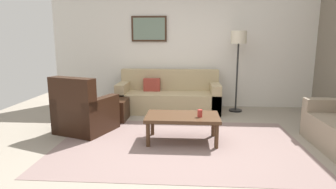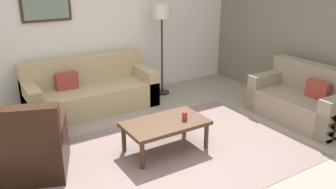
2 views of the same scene
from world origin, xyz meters
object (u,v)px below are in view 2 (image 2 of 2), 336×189
ottoman (41,129)px  cup (185,116)px  couch_main (90,92)px  framed_artwork (46,4)px  couch_loveseat (304,101)px  coffee_table (165,125)px  lamp_standing (162,21)px  armchair_leather (30,152)px

ottoman → cup: cup is taller
couch_main → ottoman: size_ratio=3.87×
ottoman → framed_artwork: 2.09m
framed_artwork → ottoman: bearing=-114.1°
couch_loveseat → framed_artwork: (-3.24, 2.67, 1.47)m
ottoman → framed_artwork: (0.56, 1.26, 1.57)m
couch_loveseat → coffee_table: couch_loveseat is taller
cup → lamp_standing: size_ratio=0.06×
couch_main → framed_artwork: 1.60m
framed_artwork → coffee_table: bearing=-71.1°
coffee_table → lamp_standing: 2.48m
couch_main → armchair_leather: size_ratio=2.11×
lamp_standing → framed_artwork: framed_artwork is taller
couch_main → couch_loveseat: bearing=-39.4°
ottoman → cup: size_ratio=5.10×
couch_loveseat → armchair_leather: (-4.09, 0.63, 0.01)m
framed_artwork → lamp_standing: bearing=-12.2°
couch_main → lamp_standing: 1.83m
coffee_table → couch_main: bearing=99.5°
couch_loveseat → ottoman: 4.06m
armchair_leather → lamp_standing: size_ratio=0.60×
coffee_table → cup: 0.29m
couch_main → armchair_leather: bearing=-129.2°
armchair_leather → lamp_standing: (2.78, 1.62, 1.10)m
ottoman → lamp_standing: bearing=18.7°
couch_main → couch_loveseat: same height
cup → framed_artwork: (-1.06, 2.43, 1.31)m
couch_main → lamp_standing: lamp_standing is taller
armchair_leather → ottoman: size_ratio=1.84×
ottoman → lamp_standing: lamp_standing is taller
ottoman → framed_artwork: size_ratio=0.70×
armchair_leather → framed_artwork: 2.65m
couch_loveseat → framed_artwork: bearing=140.5°
couch_main → framed_artwork: framed_artwork is taller
coffee_table → cup: size_ratio=10.01×
couch_main → cup: 2.12m
coffee_table → couch_loveseat: bearing=-7.3°
coffee_table → armchair_leather: bearing=169.0°
coffee_table → cup: cup is taller
couch_main → framed_artwork: (-0.48, 0.40, 1.47)m
couch_loveseat → lamp_standing: 2.83m
armchair_leather → cup: armchair_leather is taller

